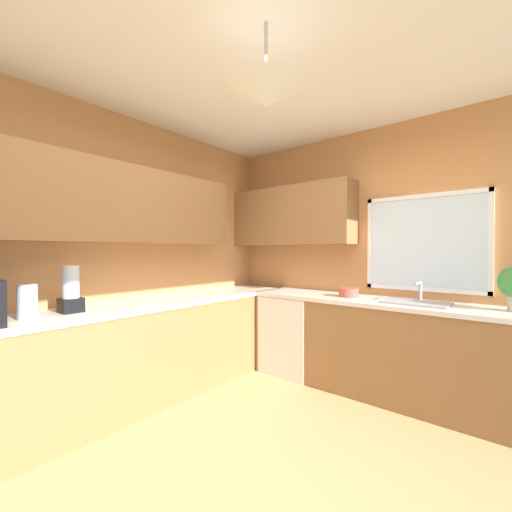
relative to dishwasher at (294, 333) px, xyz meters
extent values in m
plane|color=tan|center=(0.86, -1.65, -0.43)|extent=(8.75, 8.75, 0.00)
cube|color=#C6844C|center=(0.86, 0.37, 0.91)|extent=(3.78, 0.06, 2.69)
cube|color=#C6844C|center=(-1.00, -1.65, 0.91)|extent=(0.06, 4.10, 2.69)
cube|color=white|center=(0.86, -1.65, 2.29)|extent=(3.78, 4.10, 0.06)
cube|color=silver|center=(1.28, 0.34, 1.03)|extent=(1.01, 0.02, 0.86)
cube|color=white|center=(1.28, 0.33, 1.48)|extent=(1.09, 0.04, 0.04)
cube|color=white|center=(1.28, 0.33, 0.57)|extent=(1.09, 0.04, 0.04)
cube|color=white|center=(0.75, 0.33, 1.03)|extent=(0.04, 0.04, 0.94)
cube|color=white|center=(1.80, 0.33, 1.03)|extent=(0.04, 0.04, 0.94)
cube|color=olive|center=(-0.81, -1.85, 1.37)|extent=(0.32, 2.78, 0.70)
cube|color=olive|center=(-0.18, 0.18, 1.37)|extent=(1.59, 0.32, 0.70)
cylinder|color=#B7B7BC|center=(0.86, -1.65, 2.08)|extent=(0.02, 0.02, 0.35)
cone|color=silver|center=(0.86, -1.65, 1.84)|extent=(0.44, 0.44, 0.14)
cube|color=olive|center=(-0.66, -1.65, 0.00)|extent=(0.62, 3.68, 0.86)
cube|color=silver|center=(-0.66, -1.65, 0.45)|extent=(0.65, 3.71, 0.04)
cube|color=olive|center=(1.07, 0.03, 0.00)|extent=(2.84, 0.62, 0.86)
cube|color=silver|center=(1.07, 0.03, 0.45)|extent=(2.87, 0.65, 0.04)
cube|color=white|center=(0.00, 0.00, 0.00)|extent=(0.60, 0.60, 0.86)
cylinder|color=#B7B7BC|center=(-0.64, -2.42, 0.60)|extent=(0.12, 0.12, 0.24)
cube|color=#9EA0A5|center=(1.28, 0.03, 0.48)|extent=(0.54, 0.40, 0.02)
cylinder|color=#B7B7BC|center=(1.28, 0.19, 0.56)|extent=(0.03, 0.03, 0.18)
cylinder|color=#B7B7BC|center=(1.28, 0.09, 0.65)|extent=(0.02, 0.20, 0.02)
cylinder|color=#B74C42|center=(0.64, 0.03, 0.52)|extent=(0.20, 0.20, 0.09)
cube|color=black|center=(-0.66, -2.13, 0.53)|extent=(0.15, 0.15, 0.11)
cylinder|color=#B2BCC6|center=(-0.66, -2.13, 0.71)|extent=(0.12, 0.12, 0.25)
camera|label=1|loc=(2.00, -3.12, 0.95)|focal=22.59mm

